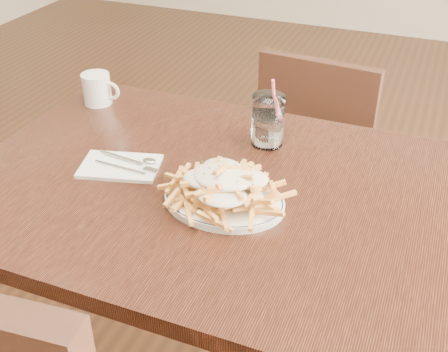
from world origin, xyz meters
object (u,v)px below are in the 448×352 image
at_px(fries_plate, 224,200).
at_px(coffee_mug, 97,89).
at_px(chair_far, 319,150).
at_px(table, 227,216).
at_px(water_glass, 268,123).
at_px(loaded_fries, 224,182).

distance_m(fries_plate, coffee_mug, 0.61).
xyz_separation_m(chair_far, coffee_mug, (-0.56, -0.46, 0.33)).
bearing_deg(chair_far, table, -94.56).
distance_m(chair_far, fries_plate, 0.84).
bearing_deg(water_glass, loaded_fries, -90.57).
height_order(table, chair_far, chair_far).
bearing_deg(table, loaded_fries, -74.92).
height_order(table, loaded_fries, loaded_fries).
xyz_separation_m(chair_far, water_glass, (-0.04, -0.50, 0.34)).
relative_size(loaded_fries, coffee_mug, 2.45).
bearing_deg(loaded_fries, water_glass, 89.43).
bearing_deg(table, water_glass, 84.94).
relative_size(fries_plate, loaded_fries, 1.01).
xyz_separation_m(loaded_fries, water_glass, (0.00, 0.28, 0.00)).
bearing_deg(water_glass, table, -95.06).
distance_m(table, coffee_mug, 0.58).
height_order(table, fries_plate, fries_plate).
bearing_deg(table, chair_far, 85.44).
bearing_deg(chair_far, coffee_mug, -140.44).
height_order(fries_plate, water_glass, water_glass).
bearing_deg(loaded_fries, fries_plate, -135.00).
relative_size(table, water_glass, 6.81).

